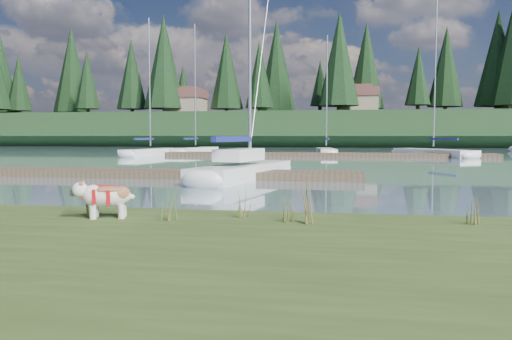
# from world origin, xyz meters

# --- Properties ---
(ground) EXTENTS (200.00, 200.00, 0.00)m
(ground) POSITION_xyz_m (0.00, 30.00, 0.00)
(ground) COLOR gray
(ground) RESTS_ON ground
(bank) EXTENTS (60.00, 9.00, 0.35)m
(bank) POSITION_xyz_m (0.00, -6.00, 0.17)
(bank) COLOR #35481D
(bank) RESTS_ON ground
(ridge) EXTENTS (200.00, 20.00, 5.00)m
(ridge) POSITION_xyz_m (0.00, 73.00, 2.50)
(ridge) COLOR black
(ridge) RESTS_ON ground
(bulldog) EXTENTS (0.99, 0.58, 0.58)m
(bulldog) POSITION_xyz_m (-0.64, -2.61, 0.71)
(bulldog) COLOR silver
(bulldog) RESTS_ON bank
(sailboat_main) EXTENTS (3.19, 7.97, 11.37)m
(sailboat_main) POSITION_xyz_m (-0.45, 9.41, 0.42)
(sailboat_main) COLOR white
(sailboat_main) RESTS_ON ground
(dock_near) EXTENTS (16.00, 2.00, 0.30)m
(dock_near) POSITION_xyz_m (-4.00, 9.00, 0.15)
(dock_near) COLOR #4C3D2C
(dock_near) RESTS_ON ground
(dock_far) EXTENTS (26.00, 2.20, 0.30)m
(dock_far) POSITION_xyz_m (2.00, 30.00, 0.15)
(dock_far) COLOR #4C3D2C
(dock_far) RESTS_ON ground
(sailboat_bg_0) EXTENTS (2.97, 8.02, 11.43)m
(sailboat_bg_0) POSITION_xyz_m (-12.29, 30.11, 0.32)
(sailboat_bg_0) COLOR white
(sailboat_bg_0) RESTS_ON ground
(sailboat_bg_1) EXTENTS (2.79, 8.12, 11.90)m
(sailboat_bg_1) POSITION_xyz_m (-9.82, 34.92, 0.33)
(sailboat_bg_1) COLOR white
(sailboat_bg_1) RESTS_ON ground
(sailboat_bg_2) EXTENTS (2.05, 6.88, 10.32)m
(sailboat_bg_2) POSITION_xyz_m (1.94, 33.96, 0.33)
(sailboat_bg_2) COLOR white
(sailboat_bg_2) RESTS_ON ground
(sailboat_bg_3) EXTENTS (6.14, 9.23, 13.76)m
(sailboat_bg_3) POSITION_xyz_m (10.26, 32.92, 0.32)
(sailboat_bg_3) COLOR white
(sailboat_bg_3) RESTS_ON ground
(weed_0) EXTENTS (0.17, 0.14, 0.55)m
(weed_0) POSITION_xyz_m (0.45, -2.67, 0.58)
(weed_0) COLOR #475B23
(weed_0) RESTS_ON bank
(weed_1) EXTENTS (0.17, 0.14, 0.54)m
(weed_1) POSITION_xyz_m (1.58, -2.25, 0.58)
(weed_1) COLOR #475B23
(weed_1) RESTS_ON bank
(weed_2) EXTENTS (0.17, 0.14, 0.77)m
(weed_2) POSITION_xyz_m (2.62, -2.62, 0.67)
(weed_2) COLOR #475B23
(weed_2) RESTS_ON bank
(weed_3) EXTENTS (0.17, 0.14, 0.59)m
(weed_3) POSITION_xyz_m (-0.92, -2.57, 0.60)
(weed_3) COLOR #475B23
(weed_3) RESTS_ON bank
(weed_4) EXTENTS (0.17, 0.14, 0.48)m
(weed_4) POSITION_xyz_m (2.32, -2.57, 0.55)
(weed_4) COLOR #475B23
(weed_4) RESTS_ON bank
(weed_5) EXTENTS (0.17, 0.14, 0.52)m
(weed_5) POSITION_xyz_m (5.05, -2.30, 0.57)
(weed_5) COLOR #475B23
(weed_5) RESTS_ON bank
(mud_lip) EXTENTS (60.00, 0.50, 0.14)m
(mud_lip) POSITION_xyz_m (0.00, -1.60, 0.07)
(mud_lip) COLOR #33281C
(mud_lip) RESTS_ON ground
(conifer_1) EXTENTS (4.40, 4.40, 11.30)m
(conifer_1) POSITION_xyz_m (-40.00, 71.00, 11.28)
(conifer_1) COLOR #382619
(conifer_1) RESTS_ON ridge
(conifer_2) EXTENTS (6.60, 6.60, 16.05)m
(conifer_2) POSITION_xyz_m (-25.00, 68.00, 13.54)
(conifer_2) COLOR #382619
(conifer_2) RESTS_ON ridge
(conifer_3) EXTENTS (4.84, 4.84, 12.25)m
(conifer_3) POSITION_xyz_m (-10.00, 72.00, 11.74)
(conifer_3) COLOR #382619
(conifer_3) RESTS_ON ridge
(conifer_4) EXTENTS (6.16, 6.16, 15.10)m
(conifer_4) POSITION_xyz_m (3.00, 66.00, 13.09)
(conifer_4) COLOR #382619
(conifer_4) RESTS_ON ridge
(conifer_5) EXTENTS (3.96, 3.96, 10.35)m
(conifer_5) POSITION_xyz_m (15.00, 70.00, 10.83)
(conifer_5) COLOR #382619
(conifer_5) RESTS_ON ridge
(house_0) EXTENTS (6.30, 5.30, 4.65)m
(house_0) POSITION_xyz_m (-22.00, 70.00, 7.31)
(house_0) COLOR gray
(house_0) RESTS_ON ridge
(house_1) EXTENTS (6.30, 5.30, 4.65)m
(house_1) POSITION_xyz_m (6.00, 71.00, 7.31)
(house_1) COLOR gray
(house_1) RESTS_ON ridge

